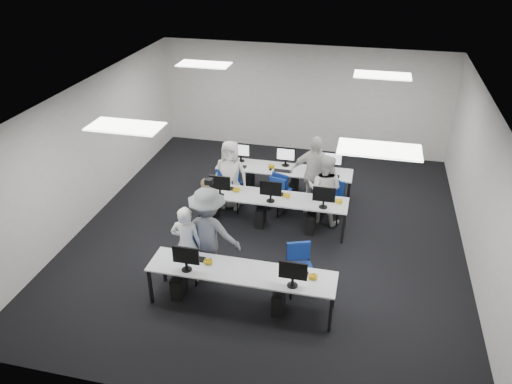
% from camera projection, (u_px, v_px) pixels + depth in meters
% --- Properties ---
extents(room, '(9.00, 9.02, 3.00)m').
position_uv_depth(room, '(271.00, 168.00, 10.04)').
color(room, black).
rests_on(room, ground).
extents(ceiling_panels, '(5.20, 4.60, 0.02)m').
position_uv_depth(ceiling_panels, '(272.00, 97.00, 9.33)').
color(ceiling_panels, white).
rests_on(ceiling_panels, room).
extents(desk_front, '(3.20, 0.70, 0.73)m').
position_uv_depth(desk_front, '(241.00, 273.00, 8.39)').
color(desk_front, silver).
rests_on(desk_front, ground).
extents(desk_mid, '(3.20, 0.70, 0.73)m').
position_uv_depth(desk_mid, '(272.00, 199.00, 10.61)').
color(desk_mid, silver).
rests_on(desk_mid, ground).
extents(desk_back, '(3.20, 0.70, 0.73)m').
position_uv_depth(desk_back, '(284.00, 171.00, 11.80)').
color(desk_back, silver).
rests_on(desk_back, ground).
extents(equipment_front, '(2.51, 0.41, 1.19)m').
position_uv_depth(equipment_front, '(231.00, 287.00, 8.57)').
color(equipment_front, '#0C30A4').
rests_on(equipment_front, desk_front).
extents(equipment_mid, '(2.91, 0.41, 1.19)m').
position_uv_depth(equipment_mid, '(263.00, 211.00, 10.79)').
color(equipment_mid, white).
rests_on(equipment_mid, desk_mid).
extents(equipment_back, '(2.91, 0.41, 1.19)m').
position_uv_depth(equipment_back, '(292.00, 183.00, 11.94)').
color(equipment_back, white).
rests_on(equipment_back, desk_back).
extents(chair_0, '(0.53, 0.56, 0.88)m').
position_uv_depth(chair_0, '(193.00, 264.00, 9.27)').
color(chair_0, navy).
rests_on(chair_0, ground).
extents(chair_1, '(0.59, 0.61, 0.91)m').
position_uv_depth(chair_1, '(300.00, 277.00, 8.93)').
color(chair_1, navy).
rests_on(chair_1, ground).
extents(chair_2, '(0.54, 0.58, 0.98)m').
position_uv_depth(chair_2, '(230.00, 197.00, 11.46)').
color(chair_2, navy).
rests_on(chair_2, ground).
extents(chair_3, '(0.56, 0.58, 0.87)m').
position_uv_depth(chair_3, '(276.00, 200.00, 11.38)').
color(chair_3, navy).
rests_on(chair_3, ground).
extents(chair_4, '(0.51, 0.55, 0.89)m').
position_uv_depth(chair_4, '(331.00, 208.00, 11.05)').
color(chair_4, navy).
rests_on(chair_4, ground).
extents(chair_5, '(0.56, 0.59, 0.92)m').
position_uv_depth(chair_5, '(229.00, 192.00, 11.71)').
color(chair_5, navy).
rests_on(chair_5, ground).
extents(chair_6, '(0.51, 0.54, 0.87)m').
position_uv_depth(chair_6, '(280.00, 198.00, 11.49)').
color(chair_6, navy).
rests_on(chair_6, ground).
extents(chair_7, '(0.51, 0.55, 0.93)m').
position_uv_depth(chair_7, '(330.00, 200.00, 11.35)').
color(chair_7, navy).
rests_on(chair_7, ground).
extents(handbag, '(0.37, 0.27, 0.28)m').
position_uv_depth(handbag, '(208.00, 184.00, 10.80)').
color(handbag, '#916A4B').
rests_on(handbag, desk_mid).
extents(student_0, '(0.58, 0.40, 1.54)m').
position_uv_depth(student_0, '(187.00, 244.00, 8.99)').
color(student_0, silver).
rests_on(student_0, ground).
extents(student_1, '(0.89, 0.76, 1.59)m').
position_uv_depth(student_1, '(325.00, 189.00, 10.75)').
color(student_1, silver).
rests_on(student_1, ground).
extents(student_2, '(0.80, 0.53, 1.62)m').
position_uv_depth(student_2, '(231.00, 175.00, 11.32)').
color(student_2, silver).
rests_on(student_2, ground).
extents(student_3, '(1.08, 0.47, 1.82)m').
position_uv_depth(student_3, '(314.00, 174.00, 11.12)').
color(student_3, silver).
rests_on(student_3, ground).
extents(photographer, '(1.19, 0.70, 1.82)m').
position_uv_depth(photographer, '(208.00, 233.00, 9.04)').
color(photographer, slate).
rests_on(photographer, ground).
extents(dslr_camera, '(0.14, 0.18, 0.10)m').
position_uv_depth(dslr_camera, '(209.00, 182.00, 8.73)').
color(dslr_camera, black).
rests_on(dslr_camera, photographer).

